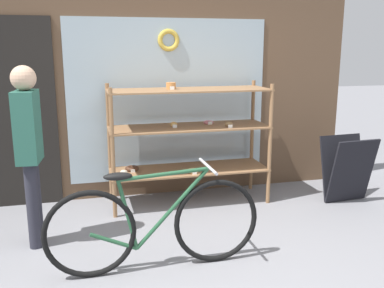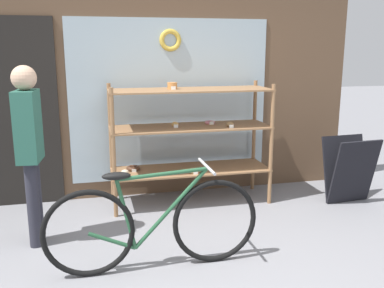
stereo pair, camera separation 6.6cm
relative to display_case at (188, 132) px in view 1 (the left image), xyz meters
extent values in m
cube|color=brown|center=(-0.34, 0.43, 0.73)|extent=(4.96, 0.08, 3.13)
cube|color=#A3B7C1|center=(-0.14, 0.38, 0.32)|extent=(2.37, 0.02, 1.90)
cube|color=black|center=(-1.84, 0.37, 0.22)|extent=(0.84, 0.03, 2.10)
torus|color=gold|center=(-0.14, 0.36, 1.02)|extent=(0.26, 0.06, 0.26)
cylinder|color=#8E6642|center=(-0.86, -0.27, -0.14)|extent=(0.04, 0.04, 1.38)
cylinder|color=#8E6642|center=(0.89, -0.27, -0.14)|extent=(0.04, 0.04, 1.38)
cylinder|color=#8E6642|center=(-0.86, 0.27, -0.14)|extent=(0.04, 0.04, 1.38)
cylinder|color=#8E6642|center=(0.89, 0.27, -0.14)|extent=(0.04, 0.04, 1.38)
cube|color=#8E6642|center=(0.01, 0.00, -0.44)|extent=(1.80, 0.58, 0.02)
cube|color=#8E6642|center=(0.01, 0.00, 0.06)|extent=(1.80, 0.58, 0.02)
cube|color=#8E6642|center=(0.01, 0.00, 0.48)|extent=(1.80, 0.58, 0.02)
ellipsoid|color=beige|center=(-0.74, -0.08, -0.40)|extent=(0.09, 0.07, 0.06)
cube|color=white|center=(-0.74, -0.13, -0.41)|extent=(0.05, 0.00, 0.04)
torus|color=#4C2D1E|center=(-0.63, 0.09, -0.41)|extent=(0.16, 0.16, 0.05)
cube|color=white|center=(-0.63, 0.00, -0.41)|extent=(0.05, 0.00, 0.04)
ellipsoid|color=brown|center=(0.43, -0.16, 0.10)|extent=(0.09, 0.08, 0.06)
cube|color=white|center=(0.43, -0.21, 0.09)|extent=(0.05, 0.00, 0.04)
ellipsoid|color=tan|center=(-0.16, 0.00, 0.10)|extent=(0.08, 0.07, 0.06)
cube|color=white|center=(-0.16, -0.05, 0.09)|extent=(0.05, 0.00, 0.04)
cylinder|color=#C67F42|center=(-0.18, 0.04, 0.52)|extent=(0.11, 0.11, 0.07)
cube|color=white|center=(-0.18, -0.02, 0.51)|extent=(0.05, 0.00, 0.04)
torus|color=tan|center=(0.02, -0.17, -0.41)|extent=(0.13, 0.13, 0.04)
cube|color=white|center=(0.02, -0.24, -0.41)|extent=(0.05, 0.00, 0.04)
torus|color=pink|center=(0.28, 0.12, 0.08)|extent=(0.12, 0.12, 0.03)
cube|color=white|center=(0.28, 0.05, 0.09)|extent=(0.05, 0.00, 0.04)
torus|color=black|center=(-1.14, -1.46, -0.47)|extent=(0.72, 0.05, 0.72)
torus|color=black|center=(-0.11, -1.45, -0.47)|extent=(0.72, 0.05, 0.72)
cylinder|color=#235133|center=(-0.48, -1.45, -0.32)|extent=(0.61, 0.04, 0.64)
cylinder|color=#235133|center=(-0.55, -1.45, -0.03)|extent=(0.72, 0.04, 0.07)
cylinder|color=#235133|center=(-0.84, -1.46, -0.34)|extent=(0.16, 0.03, 0.59)
cylinder|color=#235133|center=(-0.96, -1.46, -0.55)|extent=(0.37, 0.03, 0.19)
ellipsoid|color=black|center=(-0.91, -1.46, -0.02)|extent=(0.22, 0.09, 0.06)
cylinder|color=#B2B2B7|center=(-0.19, -1.45, 0.01)|extent=(0.03, 0.46, 0.02)
cube|color=black|center=(1.81, -0.52, -0.44)|extent=(0.56, 0.24, 0.76)
cube|color=black|center=(1.80, -0.34, -0.44)|extent=(0.56, 0.24, 0.76)
cylinder|color=#282833|center=(-1.60, -0.69, -0.44)|extent=(0.11, 0.11, 0.79)
cylinder|color=#282833|center=(-1.61, -0.80, -0.44)|extent=(0.11, 0.11, 0.79)
cube|color=#285B4C|center=(-1.61, -0.75, 0.27)|extent=(0.21, 0.34, 0.62)
sphere|color=tan|center=(-1.61, -0.75, 0.69)|extent=(0.21, 0.21, 0.21)
camera|label=1|loc=(-1.13, -4.61, 0.93)|focal=40.00mm
camera|label=2|loc=(-1.06, -4.63, 0.93)|focal=40.00mm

